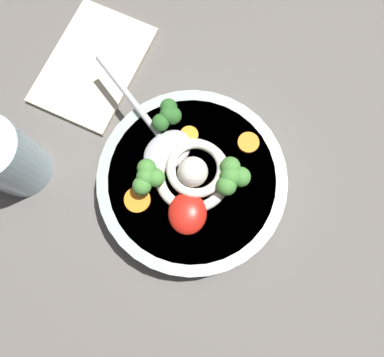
{
  "coord_description": "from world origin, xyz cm",
  "views": [
    {
      "loc": [
        -11.06,
        -3.18,
        50.5
      ],
      "look_at": [
        -1.64,
        -2.91,
        7.98
      ],
      "focal_mm": 35.41,
      "sensor_mm": 36.0,
      "label": 1
    }
  ],
  "objects_px": {
    "soup_bowl": "(192,183)",
    "folded_napkin": "(94,65)",
    "soup_spoon": "(164,142)",
    "drinking_glass": "(6,159)",
    "noodle_pile": "(194,172)"
  },
  "relations": [
    {
      "from": "soup_bowl",
      "to": "noodle_pile",
      "type": "height_order",
      "value": "noodle_pile"
    },
    {
      "from": "soup_spoon",
      "to": "drinking_glass",
      "type": "distance_m",
      "value": 0.18
    },
    {
      "from": "soup_bowl",
      "to": "soup_spoon",
      "type": "distance_m",
      "value": 0.06
    },
    {
      "from": "noodle_pile",
      "to": "drinking_glass",
      "type": "distance_m",
      "value": 0.22
    },
    {
      "from": "noodle_pile",
      "to": "soup_spoon",
      "type": "xyz_separation_m",
      "value": [
        0.04,
        0.03,
        -0.0
      ]
    },
    {
      "from": "noodle_pile",
      "to": "soup_bowl",
      "type": "bearing_deg",
      "value": 158.05
    },
    {
      "from": "soup_spoon",
      "to": "folded_napkin",
      "type": "xyz_separation_m",
      "value": [
        0.12,
        0.11,
        -0.05
      ]
    },
    {
      "from": "soup_bowl",
      "to": "drinking_glass",
      "type": "xyz_separation_m",
      "value": [
        0.02,
        0.22,
        0.03
      ]
    },
    {
      "from": "soup_bowl",
      "to": "noodle_pile",
      "type": "relative_size",
      "value": 2.29
    },
    {
      "from": "soup_spoon",
      "to": "folded_napkin",
      "type": "bearing_deg",
      "value": 1.75
    },
    {
      "from": "drinking_glass",
      "to": "folded_napkin",
      "type": "bearing_deg",
      "value": -27.49
    },
    {
      "from": "folded_napkin",
      "to": "soup_bowl",
      "type": "bearing_deg",
      "value": -139.77
    },
    {
      "from": "soup_bowl",
      "to": "folded_napkin",
      "type": "distance_m",
      "value": 0.22
    },
    {
      "from": "drinking_glass",
      "to": "folded_napkin",
      "type": "height_order",
      "value": "drinking_glass"
    },
    {
      "from": "soup_bowl",
      "to": "drinking_glass",
      "type": "height_order",
      "value": "drinking_glass"
    }
  ]
}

